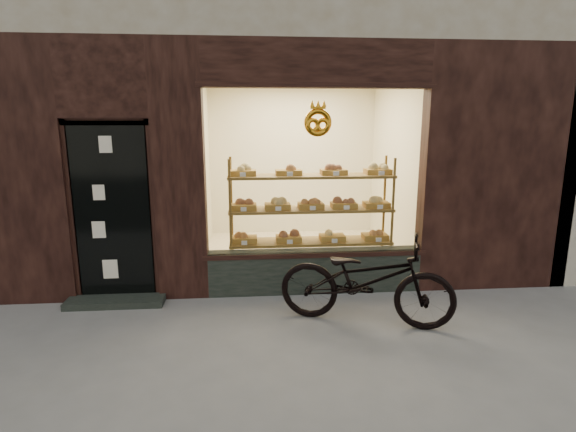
{
  "coord_description": "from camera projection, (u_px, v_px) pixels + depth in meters",
  "views": [
    {
      "loc": [
        -0.36,
        -3.33,
        2.19
      ],
      "look_at": [
        0.09,
        2.0,
        1.03
      ],
      "focal_mm": 28.0,
      "sensor_mm": 36.0,
      "label": 1
    }
  ],
  "objects": [
    {
      "name": "bicycle",
      "position": [
        366.0,
        280.0,
        4.84
      ],
      "size": [
        1.99,
        1.23,
        0.99
      ],
      "primitive_type": "imported",
      "rotation": [
        0.0,
        0.0,
        1.24
      ],
      "color": "black",
      "rests_on": "ground"
    },
    {
      "name": "display_shelf",
      "position": [
        311.0,
        219.0,
        6.08
      ],
      "size": [
        2.2,
        0.45,
        1.7
      ],
      "color": "brown",
      "rests_on": "ground"
    },
    {
      "name": "ground",
      "position": [
        297.0,
        388.0,
        3.74
      ],
      "size": [
        90.0,
        90.0,
        0.0
      ],
      "primitive_type": "plane",
      "color": "slate"
    }
  ]
}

